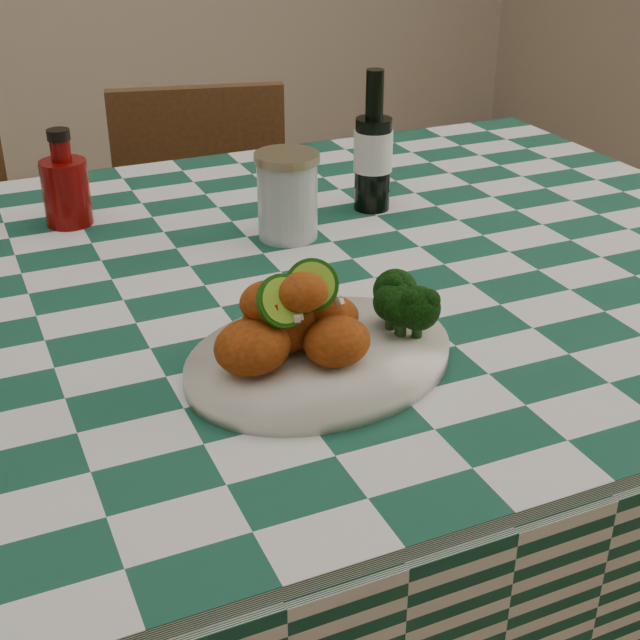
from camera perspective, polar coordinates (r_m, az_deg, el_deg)
name	(u,v)px	position (r m, az deg, el deg)	size (l,w,h in m)	color
dining_table	(221,530)	(1.34, -6.36, -13.19)	(1.66, 1.06, 0.79)	#174D3A
plate	(320,359)	(0.93, 0.00, -2.51)	(0.30, 0.23, 0.02)	silver
fried_chicken_pile	(299,316)	(0.90, -1.38, 0.27)	(0.15, 0.11, 0.09)	#AB4110
broccoli_side	(400,305)	(0.96, 5.16, 0.97)	(0.08, 0.08, 0.06)	black
ketchup_bottle	(64,178)	(1.33, -16.05, 8.75)	(0.07, 0.07, 0.14)	#670605
mason_jar	(287,196)	(1.24, -2.10, 7.94)	(0.09, 0.09, 0.12)	#B2BCBA
beer_bottle	(373,141)	(1.34, 3.44, 11.34)	(0.06, 0.06, 0.21)	black
wooden_chair_right	(213,296)	(1.95, -6.88, 1.51)	(0.38, 0.40, 0.83)	#472814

